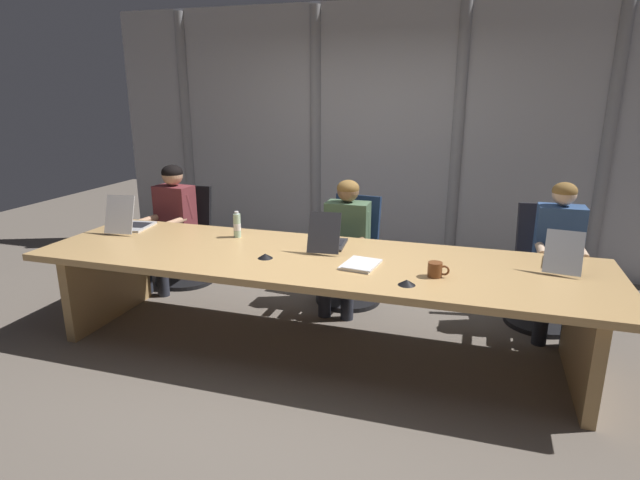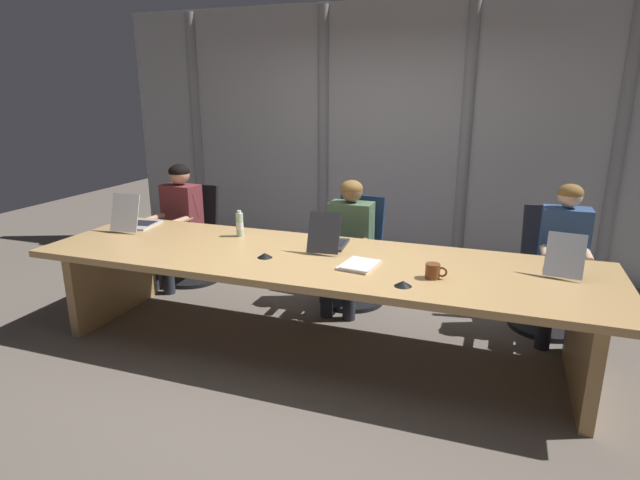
# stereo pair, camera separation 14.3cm
# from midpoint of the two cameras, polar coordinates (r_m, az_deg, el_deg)

# --- Properties ---
(ground_plane) EXTENTS (12.53, 12.53, 0.00)m
(ground_plane) POSITION_cam_midpoint_polar(r_m,az_deg,el_deg) (4.03, -1.74, -11.72)
(ground_plane) COLOR #6B6056
(conference_table) EXTENTS (4.15, 1.16, 0.73)m
(conference_table) POSITION_cam_midpoint_polar(r_m,az_deg,el_deg) (3.79, -1.82, -3.78)
(conference_table) COLOR tan
(conference_table) RESTS_ON ground_plane
(curtain_backdrop) EXTENTS (6.27, 0.17, 2.79)m
(curtain_backdrop) POSITION_cam_midpoint_polar(r_m,az_deg,el_deg) (5.78, 5.63, 11.24)
(curtain_backdrop) COLOR #B2B2B7
(curtain_backdrop) RESTS_ON ground_plane
(laptop_left_end) EXTENTS (0.30, 0.48, 0.32)m
(laptop_left_end) POSITION_cam_midpoint_polar(r_m,az_deg,el_deg) (4.78, -21.08, 1.80)
(laptop_left_end) COLOR #BCBCC1
(laptop_left_end) RESTS_ON conference_table
(laptop_left_mid) EXTENTS (0.28, 0.46, 0.30)m
(laptop_left_mid) POSITION_cam_midpoint_polar(r_m,az_deg,el_deg) (3.94, -0.15, -0.05)
(laptop_left_mid) COLOR #2D2D33
(laptop_left_mid) RESTS_ON conference_table
(laptop_center) EXTENTS (0.29, 0.48, 0.28)m
(laptop_center) POSITION_cam_midpoint_polar(r_m,az_deg,el_deg) (3.85, 24.29, -1.98)
(laptop_center) COLOR #A8ADB7
(laptop_center) RESTS_ON conference_table
(office_chair_left_end) EXTENTS (0.60, 0.60, 0.96)m
(office_chair_left_end) POSITION_cam_midpoint_polar(r_m,az_deg,el_deg) (5.45, -15.38, -0.64)
(office_chair_left_end) COLOR black
(office_chair_left_end) RESTS_ON ground_plane
(office_chair_left_mid) EXTENTS (0.60, 0.60, 0.96)m
(office_chair_left_mid) POSITION_cam_midpoint_polar(r_m,az_deg,el_deg) (4.77, 2.53, -2.43)
(office_chair_left_mid) COLOR navy
(office_chair_left_mid) RESTS_ON ground_plane
(office_chair_center) EXTENTS (0.60, 0.61, 0.98)m
(office_chair_center) POSITION_cam_midpoint_polar(r_m,az_deg,el_deg) (4.66, 22.73, -4.09)
(office_chair_center) COLOR #2D2D38
(office_chair_center) RESTS_ON ground_plane
(person_left_end) EXTENTS (0.41, 0.57, 1.20)m
(person_left_end) POSITION_cam_midpoint_polar(r_m,az_deg,el_deg) (5.27, -17.04, 2.34)
(person_left_end) COLOR brown
(person_left_end) RESTS_ON ground_plane
(person_left_mid) EXTENTS (0.39, 0.55, 1.14)m
(person_left_mid) POSITION_cam_midpoint_polar(r_m,az_deg,el_deg) (4.54, 1.87, 0.44)
(person_left_mid) COLOR #4C6B4C
(person_left_mid) RESTS_ON ground_plane
(person_center) EXTENTS (0.36, 0.55, 1.21)m
(person_center) POSITION_cam_midpoint_polar(r_m,az_deg,el_deg) (4.42, 24.09, -1.07)
(person_center) COLOR #335184
(person_center) RESTS_ON ground_plane
(water_bottle_primary) EXTENTS (0.06, 0.06, 0.22)m
(water_bottle_primary) POSITION_cam_midpoint_polar(r_m,az_deg,el_deg) (4.29, -10.11, 1.59)
(water_bottle_primary) COLOR #ADD1B2
(water_bottle_primary) RESTS_ON conference_table
(coffee_mug_near) EXTENTS (0.14, 0.09, 0.10)m
(coffee_mug_near) POSITION_cam_midpoint_polar(r_m,az_deg,el_deg) (3.40, 11.50, -3.24)
(coffee_mug_near) COLOR brown
(coffee_mug_near) RESTS_ON conference_table
(conference_mic_left_side) EXTENTS (0.11, 0.11, 0.03)m
(conference_mic_left_side) POSITION_cam_midpoint_polar(r_m,az_deg,el_deg) (3.73, -7.18, -1.76)
(conference_mic_left_side) COLOR black
(conference_mic_left_side) RESTS_ON conference_table
(conference_mic_middle) EXTENTS (0.11, 0.11, 0.03)m
(conference_mic_middle) POSITION_cam_midpoint_polar(r_m,az_deg,el_deg) (3.23, 8.33, -4.67)
(conference_mic_middle) COLOR black
(conference_mic_middle) RESTS_ON conference_table
(spiral_notepad) EXTENTS (0.26, 0.33, 0.03)m
(spiral_notepad) POSITION_cam_midpoint_polar(r_m,az_deg,el_deg) (3.55, 3.34, -2.74)
(spiral_notepad) COLOR silver
(spiral_notepad) RESTS_ON conference_table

